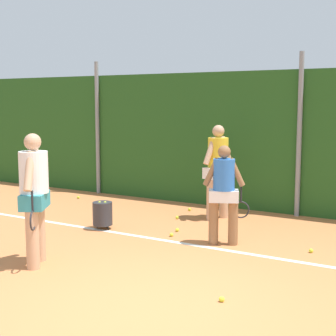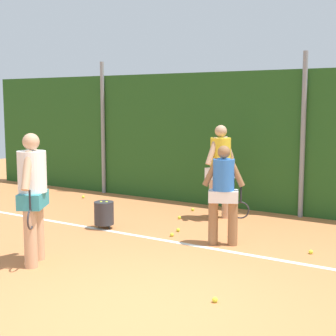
{
  "view_description": "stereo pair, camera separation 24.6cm",
  "coord_description": "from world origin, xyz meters",
  "px_view_note": "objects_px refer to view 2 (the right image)",
  "views": [
    {
      "loc": [
        2.88,
        -4.54,
        2.31
      ],
      "look_at": [
        -1.34,
        2.61,
        1.22
      ],
      "focal_mm": 54.14,
      "sensor_mm": 36.0,
      "label": 1
    },
    {
      "loc": [
        3.09,
        -4.41,
        2.31
      ],
      "look_at": [
        -1.34,
        2.61,
        1.22
      ],
      "focal_mm": 54.14,
      "sensor_mm": 36.0,
      "label": 2
    }
  ],
  "objects_px": {
    "tennis_ball_1": "(178,230)",
    "ball_hopper": "(104,213)",
    "player_foreground_near": "(33,191)",
    "tennis_ball_3": "(311,252)",
    "player_midcourt": "(224,190)",
    "tennis_ball_8": "(83,197)",
    "player_backcourt_far": "(220,167)",
    "tennis_ball_5": "(172,235)",
    "tennis_ball_6": "(193,210)",
    "tennis_ball_2": "(179,217)",
    "tennis_ball_10": "(215,300)",
    "tennis_ball_4": "(43,203)"
  },
  "relations": [
    {
      "from": "player_backcourt_far",
      "to": "tennis_ball_3",
      "type": "distance_m",
      "value": 2.79
    },
    {
      "from": "tennis_ball_5",
      "to": "player_foreground_near",
      "type": "bearing_deg",
      "value": -111.44
    },
    {
      "from": "tennis_ball_1",
      "to": "ball_hopper",
      "type": "bearing_deg",
      "value": -157.5
    },
    {
      "from": "tennis_ball_4",
      "to": "tennis_ball_5",
      "type": "distance_m",
      "value": 3.96
    },
    {
      "from": "player_foreground_near",
      "to": "ball_hopper",
      "type": "xyz_separation_m",
      "value": [
        -0.45,
        2.1,
        -0.76
      ]
    },
    {
      "from": "tennis_ball_6",
      "to": "tennis_ball_10",
      "type": "xyz_separation_m",
      "value": [
        2.66,
        -4.18,
        0.0
      ]
    },
    {
      "from": "player_foreground_near",
      "to": "player_backcourt_far",
      "type": "bearing_deg",
      "value": 134.39
    },
    {
      "from": "player_foreground_near",
      "to": "tennis_ball_2",
      "type": "relative_size",
      "value": 28.44
    },
    {
      "from": "player_backcourt_far",
      "to": "tennis_ball_4",
      "type": "height_order",
      "value": "player_backcourt_far"
    },
    {
      "from": "player_backcourt_far",
      "to": "tennis_ball_1",
      "type": "distance_m",
      "value": 1.65
    },
    {
      "from": "tennis_ball_10",
      "to": "tennis_ball_5",
      "type": "bearing_deg",
      "value": 131.63
    },
    {
      "from": "tennis_ball_10",
      "to": "tennis_ball_8",
      "type": "bearing_deg",
      "value": 144.29
    },
    {
      "from": "player_midcourt",
      "to": "player_backcourt_far",
      "type": "relative_size",
      "value": 0.87
    },
    {
      "from": "tennis_ball_1",
      "to": "tennis_ball_4",
      "type": "xyz_separation_m",
      "value": [
        -3.81,
        0.42,
        0.0
      ]
    },
    {
      "from": "player_midcourt",
      "to": "tennis_ball_4",
      "type": "distance_m",
      "value": 4.99
    },
    {
      "from": "player_foreground_near",
      "to": "tennis_ball_1",
      "type": "distance_m",
      "value": 2.94
    },
    {
      "from": "tennis_ball_5",
      "to": "tennis_ball_2",
      "type": "bearing_deg",
      "value": 115.32
    },
    {
      "from": "tennis_ball_8",
      "to": "tennis_ball_5",
      "type": "bearing_deg",
      "value": -26.68
    },
    {
      "from": "player_midcourt",
      "to": "tennis_ball_8",
      "type": "relative_size",
      "value": 24.58
    },
    {
      "from": "tennis_ball_6",
      "to": "tennis_ball_10",
      "type": "height_order",
      "value": "same"
    },
    {
      "from": "ball_hopper",
      "to": "tennis_ball_5",
      "type": "bearing_deg",
      "value": 7.94
    },
    {
      "from": "player_foreground_near",
      "to": "tennis_ball_8",
      "type": "relative_size",
      "value": 28.44
    },
    {
      "from": "player_foreground_near",
      "to": "tennis_ball_3",
      "type": "height_order",
      "value": "player_foreground_near"
    },
    {
      "from": "tennis_ball_1",
      "to": "tennis_ball_10",
      "type": "height_order",
      "value": "same"
    },
    {
      "from": "player_midcourt",
      "to": "player_backcourt_far",
      "type": "bearing_deg",
      "value": 92.77
    },
    {
      "from": "tennis_ball_1",
      "to": "tennis_ball_8",
      "type": "xyz_separation_m",
      "value": [
        -3.59,
        1.5,
        0.0
      ]
    },
    {
      "from": "ball_hopper",
      "to": "tennis_ball_4",
      "type": "xyz_separation_m",
      "value": [
        -2.54,
        0.94,
        -0.26
      ]
    },
    {
      "from": "tennis_ball_5",
      "to": "tennis_ball_4",
      "type": "bearing_deg",
      "value": 169.01
    },
    {
      "from": "tennis_ball_3",
      "to": "tennis_ball_6",
      "type": "bearing_deg",
      "value": 150.62
    },
    {
      "from": "tennis_ball_5",
      "to": "tennis_ball_10",
      "type": "distance_m",
      "value": 2.94
    },
    {
      "from": "player_foreground_near",
      "to": "tennis_ball_6",
      "type": "xyz_separation_m",
      "value": [
        0.19,
        4.28,
        -1.02
      ]
    },
    {
      "from": "tennis_ball_8",
      "to": "tennis_ball_3",
      "type": "bearing_deg",
      "value": -14.64
    },
    {
      "from": "player_midcourt",
      "to": "tennis_ball_3",
      "type": "distance_m",
      "value": 1.64
    },
    {
      "from": "player_backcourt_far",
      "to": "tennis_ball_1",
      "type": "height_order",
      "value": "player_backcourt_far"
    },
    {
      "from": "ball_hopper",
      "to": "tennis_ball_6",
      "type": "bearing_deg",
      "value": 73.65
    },
    {
      "from": "player_foreground_near",
      "to": "tennis_ball_3",
      "type": "relative_size",
      "value": 28.44
    },
    {
      "from": "tennis_ball_4",
      "to": "tennis_ball_6",
      "type": "relative_size",
      "value": 1.0
    },
    {
      "from": "tennis_ball_8",
      "to": "tennis_ball_6",
      "type": "bearing_deg",
      "value": 2.84
    },
    {
      "from": "tennis_ball_5",
      "to": "tennis_ball_8",
      "type": "xyz_separation_m",
      "value": [
        -3.66,
        1.84,
        0.0
      ]
    },
    {
      "from": "tennis_ball_1",
      "to": "tennis_ball_6",
      "type": "xyz_separation_m",
      "value": [
        -0.63,
        1.65,
        0.0
      ]
    },
    {
      "from": "player_backcourt_far",
      "to": "tennis_ball_2",
      "type": "xyz_separation_m",
      "value": [
        -0.67,
        -0.43,
        -1.01
      ]
    },
    {
      "from": "ball_hopper",
      "to": "tennis_ball_5",
      "type": "height_order",
      "value": "ball_hopper"
    },
    {
      "from": "player_foreground_near",
      "to": "tennis_ball_3",
      "type": "distance_m",
      "value": 4.25
    },
    {
      "from": "tennis_ball_5",
      "to": "tennis_ball_6",
      "type": "bearing_deg",
      "value": 109.66
    },
    {
      "from": "tennis_ball_2",
      "to": "tennis_ball_1",
      "type": "bearing_deg",
      "value": -60.37
    },
    {
      "from": "tennis_ball_1",
      "to": "tennis_ball_3",
      "type": "bearing_deg",
      "value": -1.49
    },
    {
      "from": "tennis_ball_2",
      "to": "tennis_ball_8",
      "type": "bearing_deg",
      "value": 168.18
    },
    {
      "from": "player_foreground_near",
      "to": "tennis_ball_4",
      "type": "bearing_deg",
      "value": -166.71
    },
    {
      "from": "tennis_ball_10",
      "to": "tennis_ball_1",
      "type": "bearing_deg",
      "value": 128.7
    },
    {
      "from": "player_foreground_near",
      "to": "tennis_ball_10",
      "type": "xyz_separation_m",
      "value": [
        2.85,
        0.1,
        -1.02
      ]
    }
  ]
}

